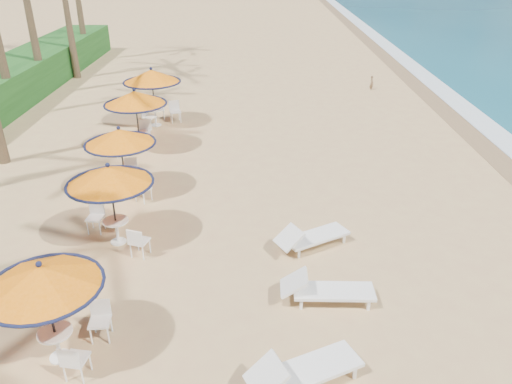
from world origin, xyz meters
TOP-DOWN VIEW (x-y plane):
  - ground at (0.00, 0.00)m, footprint 160.00×160.00m
  - wetsand_band at (8.40, 10.00)m, footprint 1.40×140.00m
  - station_0 at (-4.68, -0.33)m, footprint 2.18×2.18m
  - station_1 at (-4.66, 3.89)m, footprint 2.26×2.26m
  - station_2 at (-5.11, 6.80)m, footprint 2.21×2.21m
  - station_3 at (-5.49, 10.59)m, footprint 2.37×2.37m
  - station_4 at (-5.36, 13.61)m, footprint 2.48×2.48m
  - lounger_near at (-0.07, -1.01)m, footprint 2.28×1.56m
  - lounger_mid at (0.63, 1.38)m, footprint 2.13×0.70m
  - lounger_far at (0.53, 3.63)m, footprint 2.13×1.59m
  - person at (5.41, 19.52)m, footprint 0.25×0.34m

SIDE VIEW (x-z plane):
  - ground at x=0.00m, z-range 0.00..0.00m
  - wetsand_band at x=8.40m, z-range -0.01..0.01m
  - lounger_far at x=0.53m, z-range -0.02..0.72m
  - lounger_mid at x=0.63m, z-range -0.02..0.73m
  - lounger_near at x=-0.07m, z-range -0.03..0.76m
  - person at x=5.41m, z-range 0.00..0.84m
  - station_2 at x=-5.11m, z-range 0.53..2.84m
  - station_0 at x=-4.68m, z-range 0.60..2.88m
  - station_1 at x=-4.66m, z-range 0.62..2.97m
  - station_3 at x=-5.49m, z-range 0.65..3.13m
  - station_4 at x=-5.36m, z-range 0.60..3.18m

